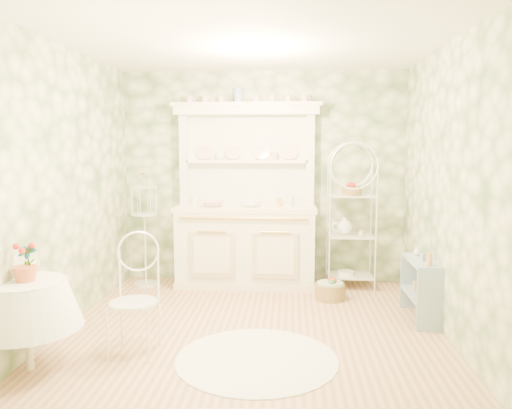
# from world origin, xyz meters

# --- Properties ---
(floor) EXTENTS (3.60, 3.60, 0.00)m
(floor) POSITION_xyz_m (0.00, 0.00, 0.00)
(floor) COLOR tan
(floor) RESTS_ON ground
(ceiling) EXTENTS (3.60, 3.60, 0.00)m
(ceiling) POSITION_xyz_m (0.00, 0.00, 2.70)
(ceiling) COLOR white
(ceiling) RESTS_ON floor
(wall_left) EXTENTS (3.60, 3.60, 0.00)m
(wall_left) POSITION_xyz_m (-1.80, 0.00, 1.35)
(wall_left) COLOR #E9E7C4
(wall_left) RESTS_ON floor
(wall_right) EXTENTS (3.60, 3.60, 0.00)m
(wall_right) POSITION_xyz_m (1.80, 0.00, 1.35)
(wall_right) COLOR #E9E7C4
(wall_right) RESTS_ON floor
(wall_back) EXTENTS (3.60, 3.60, 0.00)m
(wall_back) POSITION_xyz_m (0.00, 1.80, 1.35)
(wall_back) COLOR #E9E7C4
(wall_back) RESTS_ON floor
(wall_front) EXTENTS (3.60, 3.60, 0.00)m
(wall_front) POSITION_xyz_m (0.00, -1.80, 1.35)
(wall_front) COLOR #E9E7C4
(wall_front) RESTS_ON floor
(kitchen_dresser) EXTENTS (1.87, 0.61, 2.29)m
(kitchen_dresser) POSITION_xyz_m (-0.20, 1.52, 1.15)
(kitchen_dresser) COLOR white
(kitchen_dresser) RESTS_ON floor
(bakers_rack) EXTENTS (0.59, 0.42, 1.87)m
(bakers_rack) POSITION_xyz_m (1.10, 1.53, 0.93)
(bakers_rack) COLOR white
(bakers_rack) RESTS_ON floor
(side_shelf) EXTENTS (0.29, 0.72, 0.61)m
(side_shelf) POSITION_xyz_m (1.68, 0.40, 0.30)
(side_shelf) COLOR #8EA7BC
(side_shelf) RESTS_ON floor
(round_table) EXTENTS (0.71, 0.71, 0.61)m
(round_table) POSITION_xyz_m (-1.68, -1.00, 0.31)
(round_table) COLOR white
(round_table) RESTS_ON floor
(cafe_chair) EXTENTS (0.56, 0.56, 0.97)m
(cafe_chair) POSITION_xyz_m (-0.95, -0.65, 0.48)
(cafe_chair) COLOR white
(cafe_chair) RESTS_ON floor
(birdcage_stand) EXTENTS (0.36, 0.36, 1.36)m
(birdcage_stand) POSITION_xyz_m (-1.46, 1.42, 0.68)
(birdcage_stand) COLOR white
(birdcage_stand) RESTS_ON floor
(floor_basket) EXTENTS (0.32, 0.32, 0.21)m
(floor_basket) POSITION_xyz_m (0.82, 1.00, 0.10)
(floor_basket) COLOR olive
(floor_basket) RESTS_ON floor
(lace_rug) EXTENTS (1.57, 1.57, 0.01)m
(lace_rug) POSITION_xyz_m (0.09, -0.69, 0.01)
(lace_rug) COLOR white
(lace_rug) RESTS_ON floor
(bowl_floral) EXTENTS (0.28, 0.28, 0.07)m
(bowl_floral) POSITION_xyz_m (-0.60, 1.44, 1.02)
(bowl_floral) COLOR white
(bowl_floral) RESTS_ON kitchen_dresser
(bowl_white) EXTENTS (0.28, 0.28, 0.08)m
(bowl_white) POSITION_xyz_m (-0.13, 1.47, 1.02)
(bowl_white) COLOR white
(bowl_white) RESTS_ON kitchen_dresser
(cup_left) EXTENTS (0.13, 0.13, 0.09)m
(cup_left) POSITION_xyz_m (-0.54, 1.68, 1.61)
(cup_left) COLOR white
(cup_left) RESTS_ON kitchen_dresser
(cup_right) EXTENTS (0.13, 0.13, 0.10)m
(cup_right) POSITION_xyz_m (0.15, 1.68, 1.61)
(cup_right) COLOR white
(cup_right) RESTS_ON kitchen_dresser
(potted_geranium) EXTENTS (0.17, 0.13, 0.29)m
(potted_geranium) POSITION_xyz_m (-1.67, -0.95, 0.85)
(potted_geranium) COLOR #3F7238
(potted_geranium) RESTS_ON round_table
(bottle_amber) EXTENTS (0.07, 0.07, 0.16)m
(bottle_amber) POSITION_xyz_m (1.68, 0.14, 0.68)
(bottle_amber) COLOR tan
(bottle_amber) RESTS_ON side_shelf
(bottle_blue) EXTENTS (0.06, 0.06, 0.10)m
(bottle_blue) POSITION_xyz_m (1.68, 0.36, 0.65)
(bottle_blue) COLOR #7F90BA
(bottle_blue) RESTS_ON side_shelf
(bottle_glass) EXTENTS (0.08, 0.08, 0.10)m
(bottle_glass) POSITION_xyz_m (1.68, 0.60, 0.65)
(bottle_glass) COLOR silver
(bottle_glass) RESTS_ON side_shelf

